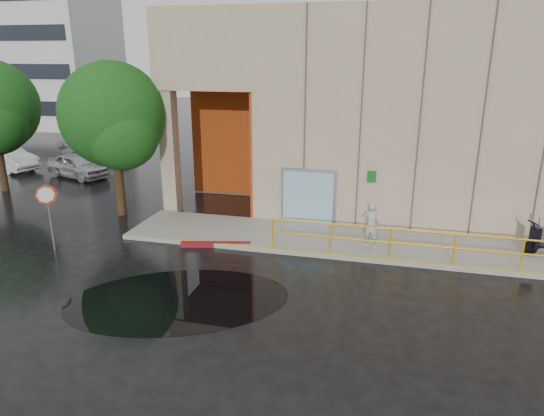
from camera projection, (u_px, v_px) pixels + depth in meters
The scene contains 13 objects.
ground at pixel (263, 297), 13.21m from camera, with size 120.00×120.00×0.00m, color black.
sidewalk at pixel (411, 247), 16.43m from camera, with size 20.00×3.00×0.15m, color gray.
building at pixel (442, 106), 20.93m from camera, with size 20.00×10.17×8.00m.
guardrail at pixel (422, 246), 14.94m from camera, with size 9.56×0.06×1.03m.
distant_building at pixel (41, 41), 43.26m from camera, with size 12.00×8.08×15.00m.
person at pixel (371, 225), 15.90m from camera, with size 0.59×0.39×1.62m, color #AAABB0.
stop_sign at pixel (47, 202), 15.92m from camera, with size 0.54×0.48×2.28m.
red_curb at pixel (216, 244), 16.62m from camera, with size 2.40×0.18×0.18m, color maroon.
puddle at pixel (178, 299), 13.07m from camera, with size 6.00×3.69×0.01m, color black.
car_a at pixel (77, 166), 25.90m from camera, with size 1.52×3.77×1.29m, color #B2B6BA.
car_b at pixel (6, 157), 27.60m from camera, with size 1.52×4.35×1.43m, color silver.
car_c at pixel (94, 152), 29.72m from camera, with size 1.70×4.19×1.22m, color #9EA1A5.
tree_near at pixel (115, 119), 18.72m from camera, with size 4.09×4.09×6.13m.
Camera 1 is at (3.11, -11.45, 6.31)m, focal length 32.00 mm.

